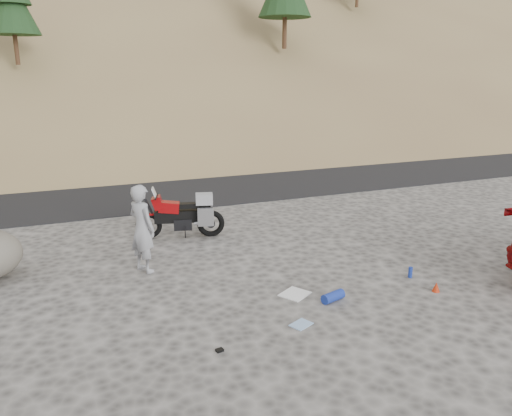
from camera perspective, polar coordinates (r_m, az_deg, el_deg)
The scene contains 10 objects.
ground at distance 9.72m, azimuth -2.04°, elevation -8.52°, with size 140.00×140.00×0.00m, color #413F3C.
road at distance 18.05m, azimuth -11.98°, elevation 2.39°, with size 120.00×7.00×0.05m, color black.
motorcycle at distance 12.26m, azimuth -8.21°, elevation -0.85°, with size 2.12×0.94×1.29m.
man at distance 10.53m, azimuth -12.60°, elevation -6.98°, with size 0.66×0.43×1.80m, color gray.
gear_white_cloth at distance 9.26m, azimuth 4.46°, elevation -9.77°, with size 0.49×0.44×0.02m, color white.
gear_blue_mat at distance 9.04m, azimuth 8.79°, elevation -9.97°, with size 0.18×0.18×0.45m, color navy.
gear_bottle at distance 10.36m, azimuth 17.23°, elevation -7.03°, with size 0.08×0.08×0.22m, color navy.
gear_funnel at distance 9.88m, azimuth 19.90°, elevation -8.49°, with size 0.14×0.14×0.18m, color #B4290C.
gear_glove_b at distance 7.55m, azimuth -4.19°, elevation -15.90°, with size 0.11×0.08×0.04m, color black.
gear_blue_cloth at distance 8.25m, azimuth 5.18°, elevation -13.11°, with size 0.34×0.25×0.01m, color #8DB2DB.
Camera 1 is at (-3.04, -8.36, 3.92)m, focal length 35.00 mm.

